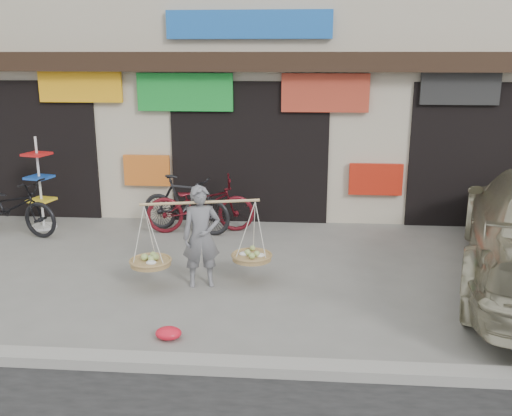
# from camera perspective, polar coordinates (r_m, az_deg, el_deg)

# --- Properties ---
(ground) EXTENTS (70.00, 70.00, 0.00)m
(ground) POSITION_cam_1_polar(r_m,az_deg,el_deg) (7.99, -2.94, -8.43)
(ground) COLOR slate
(ground) RESTS_ON ground
(kerb) EXTENTS (70.00, 0.25, 0.12)m
(kerb) POSITION_cam_1_polar(r_m,az_deg,el_deg) (6.20, -5.45, -15.31)
(kerb) COLOR gray
(kerb) RESTS_ON ground
(shophouse_block) EXTENTS (14.00, 6.32, 7.00)m
(shophouse_block) POSITION_cam_1_polar(r_m,az_deg,el_deg) (13.70, 0.49, 16.26)
(shophouse_block) COLOR #BFB39A
(shophouse_block) RESTS_ON ground
(street_vendor) EXTENTS (1.95, 0.89, 1.45)m
(street_vendor) POSITION_cam_1_polar(r_m,az_deg,el_deg) (8.02, -5.48, -3.32)
(street_vendor) COLOR slate
(street_vendor) RESTS_ON ground
(bike_0) EXTENTS (2.06, 1.16, 1.02)m
(bike_0) POSITION_cam_1_polar(r_m,az_deg,el_deg) (11.24, -23.31, 0.12)
(bike_0) COLOR black
(bike_0) RESTS_ON ground
(bike_1) EXTENTS (1.84, 0.98, 1.07)m
(bike_1) POSITION_cam_1_polar(r_m,az_deg,el_deg) (10.49, -7.07, 0.37)
(bike_1) COLOR black
(bike_1) RESTS_ON ground
(bike_2) EXTENTS (2.07, 1.04, 1.04)m
(bike_2) POSITION_cam_1_polar(r_m,az_deg,el_deg) (10.50, -5.57, 0.35)
(bike_2) COLOR #520E15
(bike_2) RESTS_ON ground
(display_rack) EXTENTS (0.50, 0.50, 1.74)m
(display_rack) POSITION_cam_1_polar(r_m,az_deg,el_deg) (11.38, -20.74, 1.52)
(display_rack) COLOR silver
(display_rack) RESTS_ON ground
(red_bag) EXTENTS (0.31, 0.25, 0.14)m
(red_bag) POSITION_cam_1_polar(r_m,az_deg,el_deg) (6.83, -8.75, -12.27)
(red_bag) COLOR red
(red_bag) RESTS_ON ground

